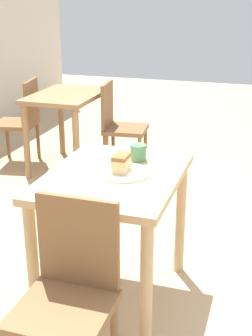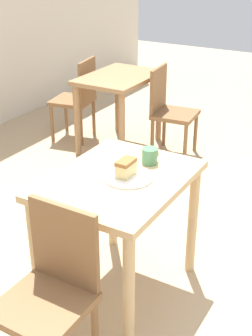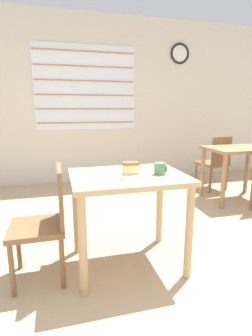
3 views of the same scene
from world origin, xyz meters
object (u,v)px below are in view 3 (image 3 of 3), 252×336
(chair_near_window, at_px, (46,220))
(plate, at_px, (132,175))
(dining_table_near, at_px, (128,191))
(cake_slice, at_px, (131,168))
(dining_table_far, at_px, (238,158))
(coffee_mug, at_px, (160,169))
(chair_far_opposite, at_px, (215,161))

(chair_near_window, relative_size, plate, 3.13)
(dining_table_near, distance_m, cake_slice, 0.20)
(dining_table_far, relative_size, coffee_mug, 8.68)
(coffee_mug, bearing_deg, chair_near_window, 176.81)
(chair_near_window, bearing_deg, dining_table_near, 91.36)
(dining_table_near, distance_m, chair_near_window, 0.66)
(dining_table_near, relative_size, chair_far_opposite, 1.03)
(coffee_mug, bearing_deg, cake_slice, 173.60)
(dining_table_far, bearing_deg, chair_near_window, -155.41)
(plate, relative_size, coffee_mug, 2.78)
(coffee_mug, bearing_deg, dining_table_near, 165.16)
(dining_table_far, relative_size, cake_slice, 7.11)
(plate, height_order, coffee_mug, coffee_mug)
(chair_near_window, xyz_separation_m, cake_slice, (0.65, -0.02, 0.36))
(plate, bearing_deg, dining_table_far, 32.43)
(chair_far_opposite, bearing_deg, plate, 31.41)
(cake_slice, bearing_deg, dining_table_far, 32.09)
(dining_table_far, height_order, chair_near_window, chair_near_window)
(chair_near_window, distance_m, plate, 0.72)
(dining_table_far, bearing_deg, dining_table_near, -148.90)
(chair_near_window, height_order, plate, chair_near_window)
(plate, bearing_deg, coffee_mug, -3.00)
(chair_near_window, bearing_deg, plate, 86.74)
(chair_far_opposite, relative_size, coffee_mug, 8.69)
(chair_near_window, distance_m, coffee_mug, 0.95)
(chair_near_window, bearing_deg, cake_slice, 87.95)
(dining_table_near, height_order, chair_far_opposite, chair_far_opposite)
(dining_table_far, distance_m, plate, 2.24)
(plate, xyz_separation_m, coffee_mug, (0.23, -0.01, 0.04))
(chair_far_opposite, bearing_deg, cake_slice, 31.13)
(cake_slice, height_order, coffee_mug, cake_slice)
(cake_slice, bearing_deg, plate, -79.45)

